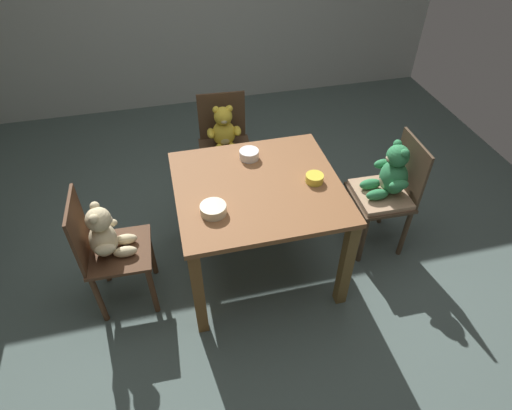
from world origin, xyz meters
TOP-DOWN VIEW (x-y plane):
  - ground_plane at (0.00, 0.00)m, footprint 5.20×5.20m
  - dining_table at (0.00, 0.00)m, footprint 1.01×0.94m
  - teddy_chair_far_center at (-0.05, 0.91)m, footprint 0.43×0.41m
  - teddy_chair_near_right at (0.93, 0.03)m, footprint 0.39×0.41m
  - teddy_chair_near_left at (-0.94, -0.06)m, footprint 0.39×0.40m
  - porridge_bowl_cream_near_left at (-0.30, -0.18)m, footprint 0.15×0.15m
  - porridge_bowl_yellow_near_right at (0.35, -0.05)m, footprint 0.11×0.11m
  - porridge_bowl_white_far_center at (0.01, 0.29)m, footprint 0.13×0.13m

SIDE VIEW (x-z plane):
  - ground_plane at x=0.00m, z-range -0.04..0.00m
  - teddy_chair_far_center at x=-0.05m, z-range 0.11..0.95m
  - teddy_chair_near_left at x=-0.94m, z-range 0.11..0.96m
  - teddy_chair_near_right at x=0.93m, z-range 0.12..0.99m
  - dining_table at x=0.00m, z-range 0.25..0.99m
  - porridge_bowl_yellow_near_right at x=0.35m, z-range 0.74..0.79m
  - porridge_bowl_cream_near_left at x=-0.30m, z-range 0.74..0.80m
  - porridge_bowl_white_far_center at x=0.01m, z-range 0.74..0.80m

